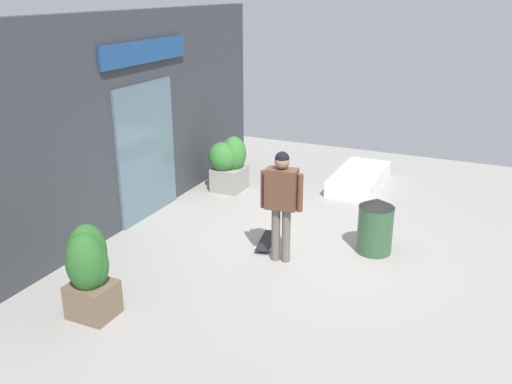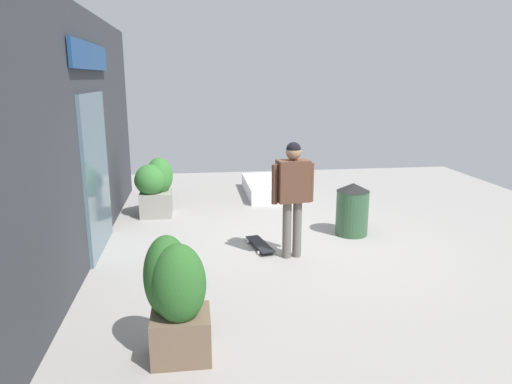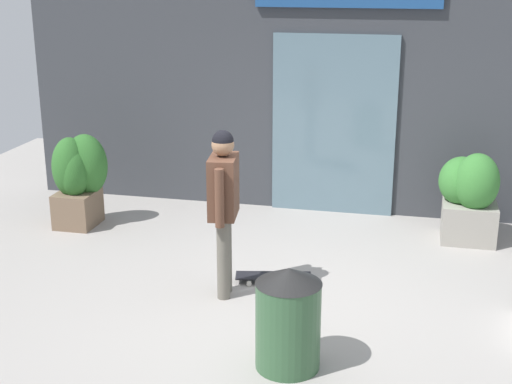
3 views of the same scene
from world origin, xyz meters
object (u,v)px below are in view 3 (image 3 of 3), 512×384
Objects in this scene: skateboarder at (224,196)px; trash_bin at (288,318)px; skateboard at (273,276)px; planter_box_left at (470,192)px; planter_box_right at (78,176)px.

skateboarder is 1.92× the size of trash_bin.
skateboard is (0.42, 0.42, -1.00)m from skateboarder.
planter_box_right is (-4.86, -0.57, 0.05)m from planter_box_left.
skateboard is 2.76m from planter_box_left.
skateboard is 0.70× the size of planter_box_right.
planter_box_left reaches higher than trash_bin.
planter_box_left is 3.76m from trash_bin.
trash_bin is (0.46, -1.64, 0.39)m from skateboard.
trash_bin is (0.88, -1.22, -0.61)m from skateboarder.
planter_box_right is (-2.38, 1.60, -0.40)m from skateboarder.
skateboard is at bearing -139.49° from planter_box_left.
planter_box_right is at bearing 139.08° from trash_bin.
planter_box_left is (2.06, 1.76, 0.54)m from skateboard.
skateboarder reaches higher than skateboard.
trash_bin is at bearing -40.92° from planter_box_right.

